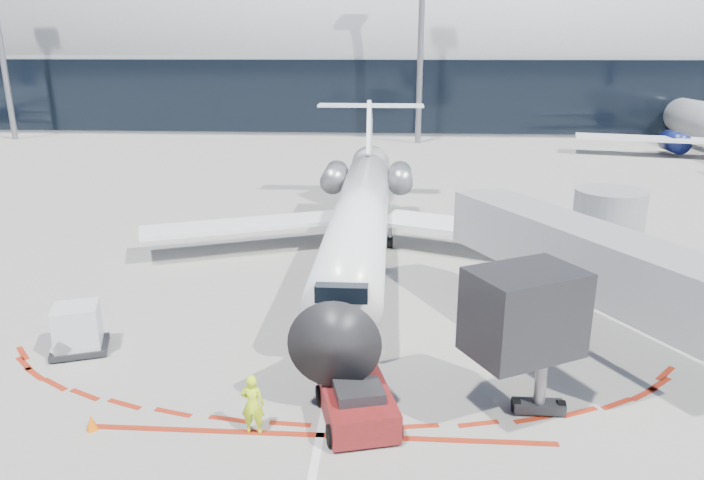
# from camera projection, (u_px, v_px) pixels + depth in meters

# --- Properties ---
(ground) EXTENTS (260.00, 260.00, 0.00)m
(ground) POSITION_uv_depth(u_px,v_px,m) (348.00, 291.00, 29.64)
(ground) COLOR slate
(ground) RESTS_ON ground
(apron_centerline) EXTENTS (0.25, 40.00, 0.01)m
(apron_centerline) POSITION_uv_depth(u_px,v_px,m) (350.00, 276.00, 31.55)
(apron_centerline) COLOR silver
(apron_centerline) RESTS_ON ground
(apron_stop_bar) EXTENTS (14.00, 0.25, 0.01)m
(apron_stop_bar) POSITION_uv_depth(u_px,v_px,m) (320.00, 435.00, 18.68)
(apron_stop_bar) COLOR maroon
(apron_stop_bar) RESTS_ON ground
(terminal_building) EXTENTS (150.00, 24.15, 24.00)m
(terminal_building) POSITION_uv_depth(u_px,v_px,m) (380.00, 65.00, 89.05)
(terminal_building) COLOR gray
(terminal_building) RESTS_ON ground
(jet_bridge) EXTENTS (10.03, 15.20, 4.90)m
(jet_bridge) POSITION_uv_depth(u_px,v_px,m) (584.00, 256.00, 25.28)
(jet_bridge) COLOR #93969B
(jet_bridge) RESTS_ON ground
(light_mast_centre) EXTENTS (0.70, 0.70, 25.00)m
(light_mast_centre) POSITION_uv_depth(u_px,v_px,m) (421.00, 33.00, 71.39)
(light_mast_centre) COLOR gray
(light_mast_centre) RESTS_ON ground
(regional_jet) EXTENTS (24.58, 30.31, 7.59)m
(regional_jet) POSITION_uv_depth(u_px,v_px,m) (361.00, 211.00, 34.01)
(regional_jet) COLOR white
(regional_jet) RESTS_ON ground
(pushback_tug) EXTENTS (2.86, 5.26, 1.34)m
(pushback_tug) POSITION_uv_depth(u_px,v_px,m) (357.00, 404.00, 19.25)
(pushback_tug) COLOR #58150C
(pushback_tug) RESTS_ON ground
(ramp_worker) EXTENTS (0.72, 0.49, 1.93)m
(ramp_worker) POSITION_uv_depth(u_px,v_px,m) (253.00, 404.00, 18.53)
(ramp_worker) COLOR #CDF619
(ramp_worker) RESTS_ON ground
(uld_container) EXTENTS (2.45, 2.27, 1.87)m
(uld_container) POSITION_uv_depth(u_px,v_px,m) (78.00, 329.00, 23.53)
(uld_container) COLOR black
(uld_container) RESTS_ON ground
(safety_cone_left) EXTENTS (0.35, 0.35, 0.49)m
(safety_cone_left) POSITION_uv_depth(u_px,v_px,m) (92.00, 423.00, 18.88)
(safety_cone_left) COLOR #F86505
(safety_cone_left) RESTS_ON ground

